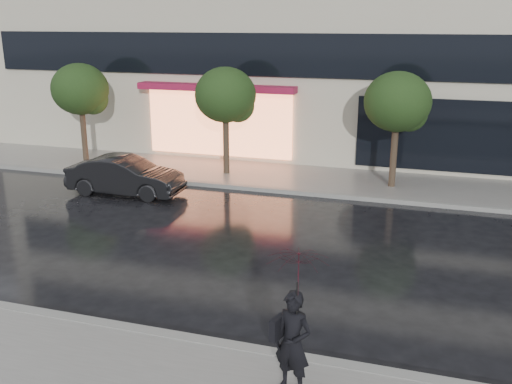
% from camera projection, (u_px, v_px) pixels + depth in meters
% --- Properties ---
extents(ground, '(120.00, 120.00, 0.00)m').
position_uv_depth(ground, '(195.00, 315.00, 11.22)').
color(ground, black).
rests_on(ground, ground).
extents(sidewalk_far, '(60.00, 3.50, 0.12)m').
position_uv_depth(sidewalk_far, '(307.00, 179.00, 20.57)').
color(sidewalk_far, slate).
rests_on(sidewalk_far, ground).
extents(curb_near, '(60.00, 0.25, 0.14)m').
position_uv_depth(curb_near, '(173.00, 337.00, 10.28)').
color(curb_near, gray).
rests_on(curb_near, ground).
extents(curb_far, '(60.00, 0.25, 0.14)m').
position_uv_depth(curb_far, '(296.00, 192.00, 18.97)').
color(curb_far, gray).
rests_on(curb_far, ground).
extents(tree_far_west, '(2.20, 2.20, 3.99)m').
position_uv_depth(tree_far_west, '(82.00, 91.00, 22.08)').
color(tree_far_west, '#33261C').
rests_on(tree_far_west, ground).
extents(tree_mid_west, '(2.20, 2.20, 3.99)m').
position_uv_depth(tree_mid_west, '(227.00, 97.00, 20.37)').
color(tree_mid_west, '#33261C').
rests_on(tree_mid_west, ground).
extents(tree_mid_east, '(2.20, 2.20, 3.99)m').
position_uv_depth(tree_mid_east, '(399.00, 104.00, 18.67)').
color(tree_mid_east, '#33261C').
rests_on(tree_mid_east, ground).
extents(parked_car, '(3.87, 1.38, 1.27)m').
position_uv_depth(parked_car, '(125.00, 176.00, 18.78)').
color(parked_car, black).
rests_on(parked_car, ground).
extents(pedestrian_with_umbrella, '(1.15, 1.16, 2.32)m').
position_uv_depth(pedestrian_with_umbrella, '(296.00, 302.00, 8.29)').
color(pedestrian_with_umbrella, black).
rests_on(pedestrian_with_umbrella, sidewalk_near).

